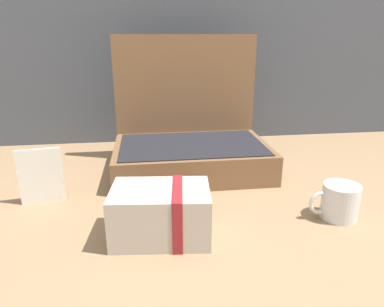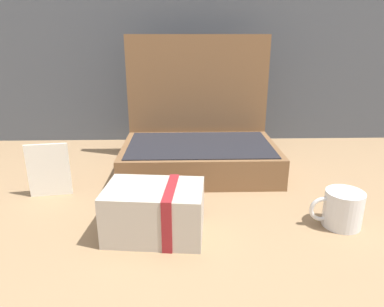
{
  "view_description": "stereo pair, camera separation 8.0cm",
  "coord_description": "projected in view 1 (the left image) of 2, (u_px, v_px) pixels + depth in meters",
  "views": [
    {
      "loc": [
        -0.07,
        -0.77,
        0.4
      ],
      "look_at": [
        0.03,
        -0.02,
        0.14
      ],
      "focal_mm": 32.47,
      "sensor_mm": 36.0,
      "label": 1
    },
    {
      "loc": [
        0.01,
        -0.78,
        0.4
      ],
      "look_at": [
        0.03,
        -0.02,
        0.14
      ],
      "focal_mm": 32.47,
      "sensor_mm": 36.0,
      "label": 2
    }
  ],
  "objects": [
    {
      "name": "ground_plane",
      "position": [
        180.0,
        203.0,
        0.86
      ],
      "size": [
        6.0,
        6.0,
        0.0
      ],
      "primitive_type": "plane",
      "color": "#8C6D4C"
    },
    {
      "name": "open_suitcase",
      "position": [
        190.0,
        141.0,
        1.07
      ],
      "size": [
        0.46,
        0.31,
        0.4
      ],
      "color": "brown",
      "rests_on": "ground_plane"
    },
    {
      "name": "cream_toiletry_bag",
      "position": [
        162.0,
        213.0,
        0.71
      ],
      "size": [
        0.21,
        0.15,
        0.11
      ],
      "color": "#B2A899",
      "rests_on": "ground_plane"
    },
    {
      "name": "coffee_mug",
      "position": [
        339.0,
        202.0,
        0.78
      ],
      "size": [
        0.12,
        0.08,
        0.08
      ],
      "color": "silver",
      "rests_on": "ground_plane"
    },
    {
      "name": "info_card_left",
      "position": [
        41.0,
        176.0,
        0.85
      ],
      "size": [
        0.1,
        0.02,
        0.14
      ],
      "primitive_type": "cube",
      "rotation": [
        0.0,
        0.0,
        0.15
      ],
      "color": "silver",
      "rests_on": "ground_plane"
    }
  ]
}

